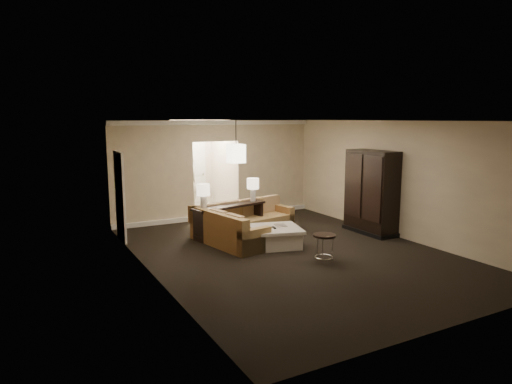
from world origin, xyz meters
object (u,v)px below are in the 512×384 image
coffee_table (276,236)px  drink_table (324,242)px  sectional_sofa (242,224)px  person (189,179)px  armoire (371,194)px  console_table (230,217)px

coffee_table → drink_table: bearing=-80.2°
sectional_sofa → person: person is taller
drink_table → person: size_ratio=0.30×
armoire → drink_table: armoire is taller
coffee_table → drink_table: (0.25, -1.47, 0.19)m
sectional_sofa → drink_table: sectional_sofa is taller
drink_table → person: person is taller
console_table → drink_table: bearing=-88.2°
sectional_sofa → person: (0.11, 3.92, 0.63)m
armoire → sectional_sofa: bearing=159.9°
sectional_sofa → coffee_table: (0.34, -1.04, -0.10)m
console_table → drink_table: size_ratio=3.56×
drink_table → coffee_table: bearing=99.8°
coffee_table → drink_table: 1.50m
sectional_sofa → console_table: sectional_sofa is taller
coffee_table → drink_table: drink_table is taller
coffee_table → console_table: bearing=110.5°
sectional_sofa → coffee_table: size_ratio=2.13×
console_table → drink_table: console_table is taller
sectional_sofa → armoire: (3.05, -1.12, 0.67)m
coffee_table → person: size_ratio=0.70×
console_table → armoire: bearing=-37.5°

